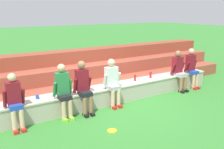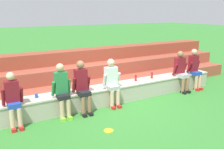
# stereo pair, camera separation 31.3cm
# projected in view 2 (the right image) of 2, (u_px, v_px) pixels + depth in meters

# --- Properties ---
(ground_plane) EXTENTS (80.00, 80.00, 0.00)m
(ground_plane) POSITION_uv_depth(u_px,v_px,m) (116.00, 105.00, 7.56)
(ground_plane) COLOR #388433
(stone_seating_wall) EXTENTS (7.99, 0.63, 0.54)m
(stone_seating_wall) POSITION_uv_depth(u_px,v_px,m) (112.00, 93.00, 7.73)
(stone_seating_wall) COLOR #B7AF9E
(stone_seating_wall) RESTS_ON ground
(brick_bleachers) EXTENTS (11.92, 2.04, 1.36)m
(brick_bleachers) POSITION_uv_depth(u_px,v_px,m) (87.00, 73.00, 9.17)
(brick_bleachers) COLOR #A24C37
(brick_bleachers) RESTS_ON ground
(person_far_left) EXTENTS (0.50, 0.49, 1.37)m
(person_far_left) POSITION_uv_depth(u_px,v_px,m) (13.00, 99.00, 5.94)
(person_far_left) COLOR beige
(person_far_left) RESTS_ON ground
(person_left_of_center) EXTENTS (0.51, 0.52, 1.45)m
(person_left_of_center) POSITION_uv_depth(u_px,v_px,m) (62.00, 89.00, 6.53)
(person_left_of_center) COLOR #DBAD89
(person_left_of_center) RESTS_ON ground
(person_center) EXTENTS (0.51, 0.58, 1.46)m
(person_center) POSITION_uv_depth(u_px,v_px,m) (82.00, 86.00, 6.82)
(person_center) COLOR #996B4C
(person_center) RESTS_ON ground
(person_right_of_center) EXTENTS (0.55, 0.50, 1.42)m
(person_right_of_center) POSITION_uv_depth(u_px,v_px,m) (112.00, 81.00, 7.29)
(person_right_of_center) COLOR beige
(person_right_of_center) RESTS_ON ground
(person_far_right) EXTENTS (0.55, 0.58, 1.43)m
(person_far_right) POSITION_uv_depth(u_px,v_px,m) (181.00, 70.00, 8.66)
(person_far_right) COLOR #996B4C
(person_far_right) RESTS_ON ground
(person_rightmost_edge) EXTENTS (0.51, 0.53, 1.45)m
(person_rightmost_edge) POSITION_uv_depth(u_px,v_px,m) (195.00, 68.00, 8.97)
(person_rightmost_edge) COLOR #DBAD89
(person_rightmost_edge) RESTS_ON ground
(water_bottle_mid_right) EXTENTS (0.08, 0.08, 0.23)m
(water_bottle_mid_right) POSITION_uv_depth(u_px,v_px,m) (152.00, 75.00, 8.45)
(water_bottle_mid_right) COLOR red
(water_bottle_mid_right) RESTS_ON stone_seating_wall
(water_bottle_mid_left) EXTENTS (0.07, 0.07, 0.20)m
(water_bottle_mid_left) POSITION_uv_depth(u_px,v_px,m) (136.00, 78.00, 8.12)
(water_bottle_mid_left) COLOR red
(water_bottle_mid_left) RESTS_ON stone_seating_wall
(water_bottle_center_gap) EXTENTS (0.07, 0.07, 0.22)m
(water_bottle_center_gap) POSITION_uv_depth(u_px,v_px,m) (88.00, 85.00, 7.31)
(water_bottle_center_gap) COLOR red
(water_bottle_center_gap) RESTS_ON stone_seating_wall
(plastic_cup_right_end) EXTENTS (0.08, 0.08, 0.10)m
(plastic_cup_right_end) POSITION_uv_depth(u_px,v_px,m) (36.00, 96.00, 6.58)
(plastic_cup_right_end) COLOR blue
(plastic_cup_right_end) RESTS_ON stone_seating_wall
(frisbee) EXTENTS (0.24, 0.24, 0.02)m
(frisbee) POSITION_uv_depth(u_px,v_px,m) (109.00, 131.00, 5.91)
(frisbee) COLOR yellow
(frisbee) RESTS_ON ground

